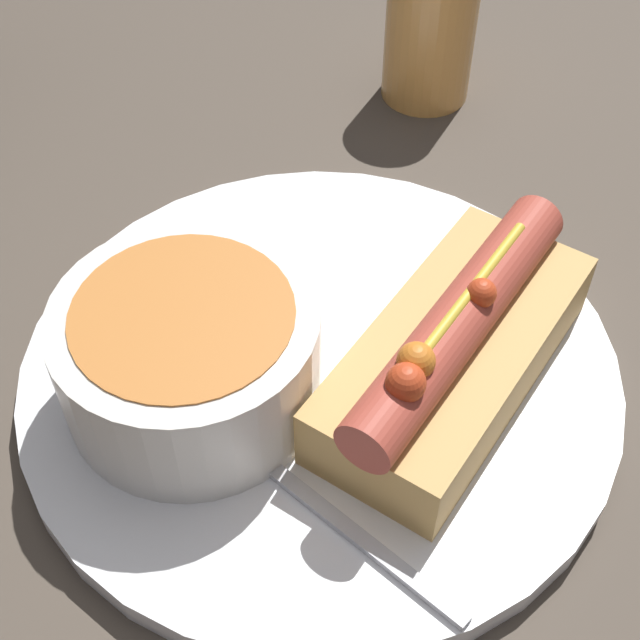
{
  "coord_description": "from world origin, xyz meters",
  "views": [
    {
      "loc": [
        -0.26,
        -0.1,
        0.36
      ],
      "look_at": [
        0.0,
        0.0,
        0.05
      ],
      "focal_mm": 50.0,
      "sensor_mm": 36.0,
      "label": 1
    }
  ],
  "objects_px": {
    "hot_dog": "(454,349)",
    "soup_bowl": "(189,352)",
    "spoon": "(245,445)",
    "drinking_glass": "(430,32)"
  },
  "relations": [
    {
      "from": "hot_dog",
      "to": "soup_bowl",
      "type": "height_order",
      "value": "hot_dog"
    },
    {
      "from": "hot_dog",
      "to": "soup_bowl",
      "type": "xyz_separation_m",
      "value": [
        -0.05,
        0.11,
        0.01
      ]
    },
    {
      "from": "soup_bowl",
      "to": "spoon",
      "type": "relative_size",
      "value": 0.75
    },
    {
      "from": "soup_bowl",
      "to": "spoon",
      "type": "xyz_separation_m",
      "value": [
        -0.02,
        -0.04,
        -0.03
      ]
    },
    {
      "from": "hot_dog",
      "to": "spoon",
      "type": "relative_size",
      "value": 1.08
    },
    {
      "from": "soup_bowl",
      "to": "drinking_glass",
      "type": "distance_m",
      "value": 0.3
    },
    {
      "from": "hot_dog",
      "to": "spoon",
      "type": "height_order",
      "value": "hot_dog"
    },
    {
      "from": "hot_dog",
      "to": "soup_bowl",
      "type": "bearing_deg",
      "value": 127.27
    },
    {
      "from": "hot_dog",
      "to": "drinking_glass",
      "type": "height_order",
      "value": "drinking_glass"
    },
    {
      "from": "hot_dog",
      "to": "spoon",
      "type": "distance_m",
      "value": 0.11
    }
  ]
}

